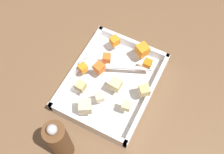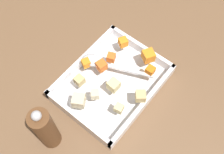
{
  "view_description": "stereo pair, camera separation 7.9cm",
  "coord_description": "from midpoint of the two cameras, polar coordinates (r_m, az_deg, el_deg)",
  "views": [
    {
      "loc": [
        0.34,
        0.17,
        0.75
      ],
      "look_at": [
        0.01,
        0.0,
        0.06
      ],
      "focal_mm": 44.04,
      "sensor_mm": 36.0,
      "label": 1
    },
    {
      "loc": [
        0.3,
        0.24,
        0.75
      ],
      "look_at": [
        0.01,
        0.0,
        0.06
      ],
      "focal_mm": 44.04,
      "sensor_mm": 36.0,
      "label": 2
    }
  ],
  "objects": [
    {
      "name": "carrot_chunk_mid_right",
      "position": [
        0.81,
        4.62,
        2.53
      ],
      "size": [
        0.02,
        0.02,
        0.02
      ],
      "primitive_type": "cube",
      "rotation": [
        0.0,
        0.0,
        0.02
      ],
      "color": "orange",
      "rests_on": "baking_dish"
    },
    {
      "name": "carrot_chunk_mid_left",
      "position": [
        0.82,
        -3.88,
        3.71
      ],
      "size": [
        0.03,
        0.03,
        0.02
      ],
      "primitive_type": "cube",
      "rotation": [
        0.0,
        0.0,
        1.96
      ],
      "color": "orange",
      "rests_on": "baking_dish"
    },
    {
      "name": "potato_chunk_heap_top",
      "position": [
        0.75,
        -8.63,
        -6.36
      ],
      "size": [
        0.05,
        0.05,
        0.03
      ],
      "primitive_type": "cube",
      "rotation": [
        0.0,
        0.0,
        0.53
      ],
      "color": "beige",
      "rests_on": "baking_dish"
    },
    {
      "name": "pepper_mill",
      "position": [
        0.71,
        -14.09,
        -13.16
      ],
      "size": [
        0.05,
        0.05,
        0.19
      ],
      "color": "brown",
      "rests_on": "ground_plane"
    },
    {
      "name": "potato_chunk_far_right",
      "position": [
        0.77,
        -2.16,
        -1.85
      ],
      "size": [
        0.03,
        0.03,
        0.03
      ],
      "primitive_type": "cube",
      "rotation": [
        0.0,
        0.0,
        4.65
      ],
      "color": "#E0CC89",
      "rests_on": "baking_dish"
    },
    {
      "name": "carrot_chunk_corner_sw",
      "position": [
        0.81,
        -8.81,
        1.62
      ],
      "size": [
        0.03,
        0.03,
        0.02
      ],
      "primitive_type": "cube",
      "rotation": [
        0.0,
        0.0,
        2.71
      ],
      "color": "orange",
      "rests_on": "baking_dish"
    },
    {
      "name": "potato_chunk_corner_nw",
      "position": [
        0.75,
        -0.05,
        -6.34
      ],
      "size": [
        0.03,
        0.03,
        0.02
      ],
      "primitive_type": "cube",
      "rotation": [
        0.0,
        0.0,
        1.75
      ],
      "color": "#E0CC89",
      "rests_on": "baking_dish"
    },
    {
      "name": "carrot_chunk_far_left",
      "position": [
        0.83,
        3.64,
        5.4
      ],
      "size": [
        0.04,
        0.04,
        0.03
      ],
      "primitive_type": "cube",
      "rotation": [
        0.0,
        0.0,
        5.75
      ],
      "color": "orange",
      "rests_on": "baking_dish"
    },
    {
      "name": "potato_chunk_back_center",
      "position": [
        0.76,
        -5.3,
        -4.59
      ],
      "size": [
        0.03,
        0.03,
        0.02
      ],
      "primitive_type": "cube",
      "rotation": [
        0.0,
        0.0,
        2.33
      ],
      "color": "beige",
      "rests_on": "baking_dish"
    },
    {
      "name": "carrot_chunk_front_center",
      "position": [
        0.85,
        -2.11,
        7.27
      ],
      "size": [
        0.03,
        0.03,
        0.02
      ],
      "primitive_type": "cube",
      "rotation": [
        0.0,
        0.0,
        1.07
      ],
      "color": "orange",
      "rests_on": "baking_dish"
    },
    {
      "name": "ground_plane",
      "position": [
        0.84,
        -2.5,
        -1.63
      ],
      "size": [
        4.0,
        4.0,
        0.0
      ],
      "primitive_type": "plane",
      "color": "brown"
    },
    {
      "name": "potato_chunk_heap_side",
      "position": [
        0.76,
        3.81,
        -3.04
      ],
      "size": [
        0.04,
        0.04,
        0.03
      ],
      "primitive_type": "cube",
      "rotation": [
        0.0,
        0.0,
        2.27
      ],
      "color": "tan",
      "rests_on": "baking_dish"
    },
    {
      "name": "serving_spoon",
      "position": [
        0.81,
        -6.54,
        2.35
      ],
      "size": [
        0.11,
        0.21,
        0.02
      ],
      "rotation": [
        0.0,
        0.0,
        1.97
      ],
      "color": "silver",
      "rests_on": "baking_dish"
    },
    {
      "name": "carrot_chunk_rim_edge",
      "position": [
        0.8,
        -5.54,
        1.61
      ],
      "size": [
        0.03,
        0.03,
        0.03
      ],
      "primitive_type": "cube",
      "rotation": [
        0.0,
        0.0,
        1.3
      ],
      "color": "orange",
      "rests_on": "baking_dish"
    },
    {
      "name": "potato_chunk_corner_ne",
      "position": [
        0.78,
        -9.41,
        -2.19
      ],
      "size": [
        0.03,
        0.03,
        0.03
      ],
      "primitive_type": "cube",
      "rotation": [
        0.0,
        0.0,
        6.22
      ],
      "color": "tan",
      "rests_on": "baking_dish"
    },
    {
      "name": "baking_dish",
      "position": [
        0.83,
        -2.72,
        -1.72
      ],
      "size": [
        0.31,
        0.24,
        0.05
      ],
      "color": "silver",
      "rests_on": "ground_plane"
    }
  ]
}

